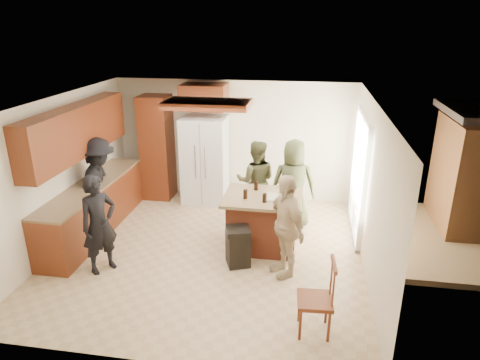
% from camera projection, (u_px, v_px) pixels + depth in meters
% --- Properties ---
extents(room_shell, '(8.00, 5.20, 5.00)m').
position_uv_depth(room_shell, '(465.00, 184.00, 7.69)').
color(room_shell, tan).
rests_on(room_shell, ground).
extents(person_front_left, '(0.66, 0.70, 1.54)m').
position_uv_depth(person_front_left, '(99.00, 224.00, 6.38)').
color(person_front_left, black).
rests_on(person_front_left, ground).
extents(person_behind_left, '(0.79, 0.52, 1.57)m').
position_uv_depth(person_behind_left, '(256.00, 181.00, 8.05)').
color(person_behind_left, '#424427').
rests_on(person_behind_left, ground).
extents(person_behind_right, '(0.84, 0.57, 1.66)m').
position_uv_depth(person_behind_right, '(293.00, 184.00, 7.77)').
color(person_behind_right, '#383E24').
rests_on(person_behind_right, ground).
extents(person_side_right, '(0.90, 1.05, 1.60)m').
position_uv_depth(person_side_right, '(285.00, 226.00, 6.28)').
color(person_side_right, tan).
rests_on(person_side_right, ground).
extents(person_counter, '(0.55, 1.13, 1.72)m').
position_uv_depth(person_counter, '(100.00, 185.00, 7.66)').
color(person_counter, black).
rests_on(person_counter, ground).
extents(left_cabinetry, '(0.64, 3.00, 2.30)m').
position_uv_depth(left_cabinetry, '(88.00, 182.00, 7.51)').
color(left_cabinetry, maroon).
rests_on(left_cabinetry, ground).
extents(back_wall_units, '(1.80, 0.60, 2.45)m').
position_uv_depth(back_wall_units, '(169.00, 135.00, 8.89)').
color(back_wall_units, maroon).
rests_on(back_wall_units, ground).
extents(refrigerator, '(0.90, 0.76, 1.80)m').
position_uv_depth(refrigerator, '(205.00, 160.00, 8.87)').
color(refrigerator, white).
rests_on(refrigerator, ground).
extents(kitchen_island, '(1.28, 1.03, 0.93)m').
position_uv_depth(kitchen_island, '(263.00, 221.00, 7.15)').
color(kitchen_island, '#9A4127').
rests_on(kitchen_island, ground).
extents(island_items, '(0.87, 0.65, 0.15)m').
position_uv_depth(island_items, '(277.00, 197.00, 6.87)').
color(island_items, silver).
rests_on(island_items, kitchen_island).
extents(trash_bin, '(0.45, 0.45, 0.63)m').
position_uv_depth(trash_bin, '(238.00, 246.00, 6.67)').
color(trash_bin, black).
rests_on(trash_bin, ground).
extents(spindle_chair, '(0.45, 0.45, 0.99)m').
position_uv_depth(spindle_chair, '(317.00, 300.00, 5.16)').
color(spindle_chair, maroon).
rests_on(spindle_chair, ground).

